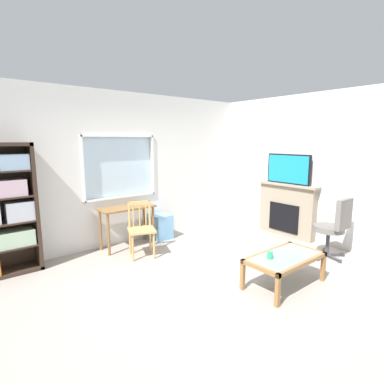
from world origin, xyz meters
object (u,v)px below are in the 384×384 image
(fireplace, at_px, (287,209))
(tv, at_px, (288,169))
(office_chair, at_px, (334,225))
(sippy_cup, at_px, (270,255))
(wooden_chair, at_px, (141,229))
(desk_under_window, at_px, (127,214))
(bookshelf, at_px, (0,208))
(coffee_table, at_px, (285,260))
(plastic_drawer_unit, at_px, (160,226))

(fireplace, relative_size, tv, 1.39)
(office_chair, relative_size, sippy_cup, 11.11)
(wooden_chair, bearing_deg, office_chair, -41.13)
(desk_under_window, xyz_separation_m, sippy_cup, (0.70, -2.54, -0.16))
(desk_under_window, relative_size, office_chair, 0.96)
(bookshelf, bearing_deg, sippy_cup, -45.88)
(tv, relative_size, office_chair, 0.92)
(wooden_chair, height_order, office_chair, office_chair)
(wooden_chair, bearing_deg, tv, -17.39)
(fireplace, xyz_separation_m, office_chair, (-0.46, -1.18, 0.03))
(desk_under_window, distance_m, tv, 3.18)
(coffee_table, height_order, sippy_cup, sippy_cup)
(desk_under_window, distance_m, coffee_table, 2.78)
(plastic_drawer_unit, distance_m, coffee_table, 2.67)
(fireplace, distance_m, coffee_table, 2.23)
(desk_under_window, height_order, plastic_drawer_unit, desk_under_window)
(desk_under_window, distance_m, plastic_drawer_unit, 0.82)
(fireplace, distance_m, office_chair, 1.26)
(bookshelf, xyz_separation_m, sippy_cup, (2.57, -2.65, -0.52))
(coffee_table, bearing_deg, sippy_cup, 162.58)
(sippy_cup, bearing_deg, desk_under_window, 105.36)
(desk_under_window, height_order, sippy_cup, desk_under_window)
(bookshelf, xyz_separation_m, wooden_chair, (1.85, -0.62, -0.51))
(desk_under_window, relative_size, coffee_table, 0.89)
(desk_under_window, height_order, wooden_chair, wooden_chair)
(plastic_drawer_unit, xyz_separation_m, coffee_table, (0.20, -2.66, 0.11))
(tv, bearing_deg, desk_under_window, 153.36)
(tv, bearing_deg, sippy_cup, -150.96)
(sippy_cup, bearing_deg, plastic_drawer_unit, 89.39)
(desk_under_window, bearing_deg, coffee_table, -70.50)
(bookshelf, relative_size, coffee_table, 1.72)
(sippy_cup, bearing_deg, tv, 29.04)
(plastic_drawer_unit, xyz_separation_m, tv, (2.04, -1.44, 1.10))
(wooden_chair, distance_m, office_chair, 3.12)
(tv, distance_m, coffee_table, 2.42)
(wooden_chair, height_order, coffee_table, wooden_chair)
(coffee_table, bearing_deg, desk_under_window, 109.50)
(plastic_drawer_unit, xyz_separation_m, sippy_cup, (-0.03, -2.59, 0.22))
(desk_under_window, height_order, tv, tv)
(desk_under_window, bearing_deg, fireplace, -26.49)
(plastic_drawer_unit, bearing_deg, fireplace, -34.91)
(desk_under_window, height_order, fireplace, fireplace)
(bookshelf, xyz_separation_m, plastic_drawer_unit, (2.59, -0.06, -0.74))
(wooden_chair, xyz_separation_m, coffee_table, (0.94, -2.09, -0.11))
(plastic_drawer_unit, height_order, sippy_cup, sippy_cup)
(office_chair, distance_m, sippy_cup, 1.64)
(desk_under_window, bearing_deg, office_chair, -47.75)
(fireplace, height_order, tv, tv)
(bookshelf, height_order, tv, bookshelf)
(wooden_chair, height_order, sippy_cup, wooden_chair)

